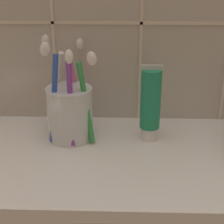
{
  "coord_description": "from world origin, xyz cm",
  "views": [
    {
      "loc": [
        -1.53,
        -52.94,
        32.82
      ],
      "look_at": [
        -3.26,
        2.21,
        8.45
      ],
      "focal_mm": 60.0,
      "sensor_mm": 36.0,
      "label": 1
    }
  ],
  "objects": [
    {
      "name": "toothbrush_cup",
      "position": [
        -10.66,
        5.6,
        7.27
      ],
      "size": [
        11.2,
        13.88,
        17.65
      ],
      "color": "silver",
      "rests_on": "sink_counter"
    },
    {
      "name": "toothpaste_tube",
      "position": [
        3.13,
        5.51,
        8.61
      ],
      "size": [
        3.62,
        3.45,
        13.39
      ],
      "color": "white",
      "rests_on": "sink_counter"
    },
    {
      "name": "sink_counter",
      "position": [
        0.0,
        0.0,
        1.0
      ],
      "size": [
        63.24,
        29.14,
        2.0
      ],
      "primitive_type": "cube",
      "color": "white",
      "rests_on": "ground"
    }
  ]
}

